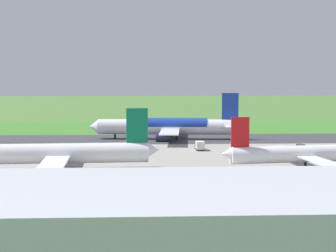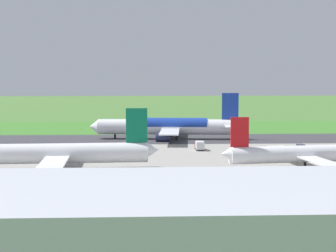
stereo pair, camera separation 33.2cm
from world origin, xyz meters
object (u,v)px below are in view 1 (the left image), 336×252
Objects in this scene: service_truck_baggage at (200,145)px; traffic_cone_orange at (81,129)px; terminal_building at (49,236)px; airliner_parked_near at (305,153)px; service_car_followme at (300,147)px; airliner_main at (169,126)px; no_stopping_sign at (95,126)px; airliner_parked_mid at (57,153)px.

service_truck_baggage is 10.61× the size of traffic_cone_orange.
terminal_building is 165.78m from traffic_cone_orange.
airliner_parked_near is at bearing 124.09° from traffic_cone_orange.
traffic_cone_orange is (63.08, -93.20, -3.04)m from airliner_parked_near.
service_truck_baggage reaches higher than service_car_followme.
service_truck_baggage is at bearing 104.99° from airliner_main.
airliner_parked_near is 31.60m from service_car_followme.
no_stopping_sign is at bearing -42.15° from service_car_followme.
traffic_cone_orange is at bearing -56.49° from service_truck_baggage.
airliner_parked_mid is 16.83× the size of no_stopping_sign.
service_car_followme is at bearing -155.11° from airliner_parked_mid.
airliner_main is at bearing -63.60° from airliner_parked_near.
service_car_followme is at bearing -118.58° from terminal_building.
airliner_main is 11.90× the size of service_car_followme.
airliner_main is 9.28× the size of service_truck_baggage.
airliner_parked_near is at bearing 75.30° from service_car_followme.
service_car_followme is 94.79m from traffic_cone_orange.
airliner_parked_near is at bearing 116.40° from airliner_main.
no_stopping_sign is 5.22× the size of traffic_cone_orange.
terminal_building reaches higher than airliner_main.
service_truck_baggage is 29.65m from service_car_followme.
traffic_cone_orange is (4.94, -93.40, -3.58)m from airliner_parked_mid.
airliner_parked_mid is 47.84m from service_truck_baggage.
terminal_building reaches higher than service_truck_baggage.
service_car_followme is at bearing 138.57° from traffic_cone_orange.
airliner_parked_near reaches higher than no_stopping_sign.
airliner_parked_near is 75.63× the size of traffic_cone_orange.
service_car_followme is 8.28× the size of traffic_cone_orange.
terminal_building is 22.93× the size of service_car_followme.
no_stopping_sign is at bearing -86.64° from terminal_building.
no_stopping_sign is (27.98, -30.63, -2.66)m from airliner_main.
service_truck_baggage is at bearing -104.27° from terminal_building.
service_truck_baggage is 1.28× the size of service_car_followme.
airliner_main is at bearing -116.11° from airliner_parked_mid.
airliner_main is 65.75m from airliner_parked_mid.
airliner_main is 46.90m from service_car_followme.
airliner_main is at bearing -37.32° from service_car_followme.
no_stopping_sign is (65.18, -58.99, 0.85)m from service_car_followme.
terminal_building is (-10.42, 71.58, 1.79)m from airliner_parked_mid.
terminal_building is at bearing 56.39° from airliner_parked_near.
terminal_building is 161.57m from no_stopping_sign.
airliner_parked_near is 0.40× the size of terminal_building.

